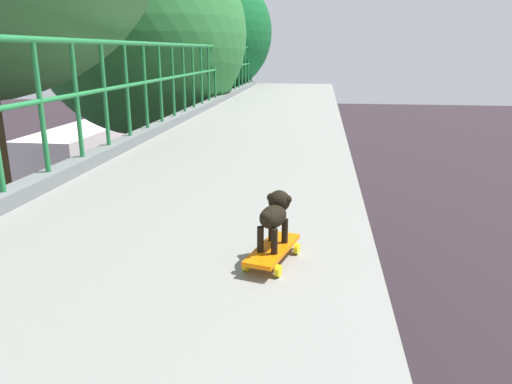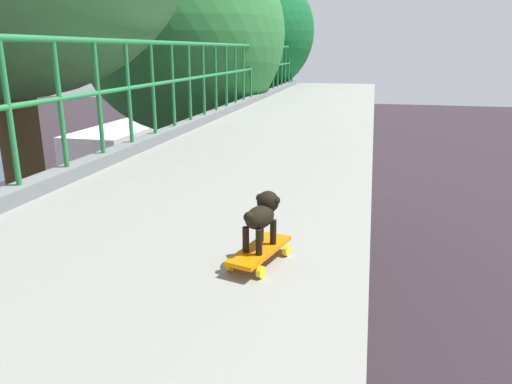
# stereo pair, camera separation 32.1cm
# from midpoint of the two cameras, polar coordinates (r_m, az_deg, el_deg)

# --- Properties ---
(city_bus) EXTENTS (2.68, 11.11, 3.08)m
(city_bus) POSITION_cam_midpoint_polar(r_m,az_deg,el_deg) (24.22, -17.65, 4.79)
(city_bus) COLOR white
(city_bus) RESTS_ON ground
(roadside_tree_far) EXTENTS (5.08, 5.08, 9.08)m
(roadside_tree_far) POSITION_cam_midpoint_polar(r_m,az_deg,el_deg) (12.67, -14.00, 17.32)
(roadside_tree_far) COLOR #483C23
(roadside_tree_far) RESTS_ON ground
(roadside_tree_farthest) EXTENTS (4.52, 4.52, 8.97)m
(roadside_tree_farthest) POSITION_cam_midpoint_polar(r_m,az_deg,el_deg) (17.30, -6.58, 17.94)
(roadside_tree_farthest) COLOR #493129
(roadside_tree_farthest) RESTS_ON ground
(toy_skateboard) EXTENTS (0.29, 0.51, 0.09)m
(toy_skateboard) POSITION_cam_midpoint_polar(r_m,az_deg,el_deg) (2.67, -1.47, -7.01)
(toy_skateboard) COLOR orange
(toy_skateboard) RESTS_ON overpass_deck
(small_dog) EXTENTS (0.19, 0.32, 0.30)m
(small_dog) POSITION_cam_midpoint_polar(r_m,az_deg,el_deg) (2.62, -1.24, -2.61)
(small_dog) COLOR black
(small_dog) RESTS_ON toy_skateboard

